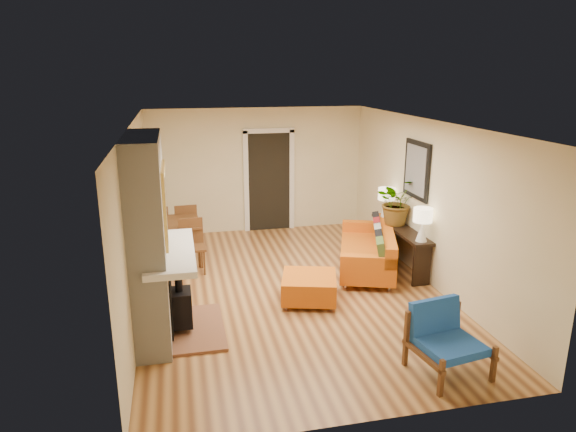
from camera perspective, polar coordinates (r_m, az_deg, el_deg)
The scene contains 10 objects.
room_shell at distance 10.38m, azimuth 0.37°, elevation 4.29°, with size 6.50×6.50×6.50m.
fireplace at distance 6.63m, azimuth -14.85°, elevation -3.05°, with size 1.09×1.68×2.60m.
sofa at distance 8.97m, azimuth 9.23°, elevation -3.73°, with size 1.49×2.21×0.80m.
ottoman at distance 7.71m, azimuth 2.36°, elevation -7.84°, with size 0.98×0.98×0.40m.
blue_chair at distance 6.26m, azimuth 16.94°, elevation -12.54°, with size 0.87×0.85×0.79m.
dining_table at distance 9.37m, azimuth -11.44°, elevation -1.39°, with size 0.78×1.71×0.91m.
console_table at distance 9.09m, azimuth 12.37°, elevation -2.12°, with size 0.34×1.85×0.72m.
lamp_near at distance 8.30m, azimuth 14.72°, elevation -0.50°, with size 0.30×0.30×0.54m.
lamp_far at distance 9.57m, azimuth 10.85°, elevation 1.90°, with size 0.30×0.30×0.54m.
houseplant at distance 9.11m, azimuth 12.01°, elevation 1.61°, with size 0.74×0.64×0.83m, color #1E5919.
Camera 1 is at (-1.65, -7.28, 3.34)m, focal length 32.00 mm.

